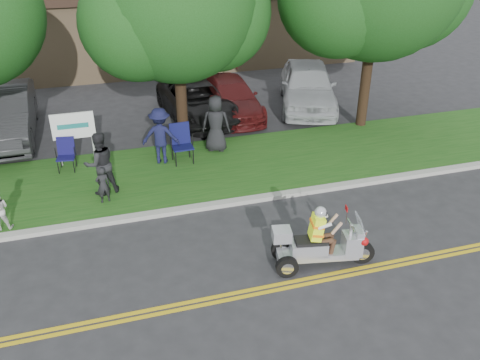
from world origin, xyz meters
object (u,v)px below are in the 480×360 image
object	(u,v)px
spectator_adult_mid	(100,164)
parked_car_right	(231,97)
lawn_chair_a	(181,140)
parked_car_left	(3,114)
parked_car_far_right	(308,85)
trike_scooter	(319,246)
parked_car_mid	(197,101)
lawn_chair_b	(66,152)

from	to	relation	value
spectator_adult_mid	parked_car_right	distance (m)	7.25
lawn_chair_a	parked_car_left	bearing A→B (deg)	143.66
parked_car_right	parked_car_far_right	bearing A→B (deg)	-0.02
trike_scooter	parked_car_mid	size ratio (longest dim) A/B	0.49
spectator_adult_mid	parked_car_left	world-z (taller)	spectator_adult_mid
lawn_chair_b	parked_car_mid	world-z (taller)	parked_car_mid
trike_scooter	lawn_chair_b	bearing A→B (deg)	140.78
parked_car_left	parked_car_right	bearing A→B (deg)	-0.82
lawn_chair_a	parked_car_left	xyz separation A→B (m)	(-5.43, 3.66, 0.11)
lawn_chair_a	spectator_adult_mid	bearing A→B (deg)	-152.68
trike_scooter	lawn_chair_a	bearing A→B (deg)	118.76
spectator_adult_mid	parked_car_left	bearing A→B (deg)	-73.64
parked_car_far_right	lawn_chair_a	bearing A→B (deg)	-128.30
spectator_adult_mid	parked_car_left	xyz separation A→B (m)	(-2.97, 5.06, -0.12)
parked_car_right	lawn_chair_b	bearing A→B (deg)	-149.61
trike_scooter	lawn_chair_a	distance (m)	6.26
lawn_chair_a	lawn_chair_b	size ratio (longest dim) A/B	1.21
trike_scooter	parked_car_right	size ratio (longest dim) A/B	0.51
trike_scooter	lawn_chair_a	size ratio (longest dim) A/B	1.96
parked_car_left	parked_car_mid	world-z (taller)	parked_car_left
lawn_chair_a	parked_car_mid	distance (m)	3.87
parked_car_right	trike_scooter	bearing A→B (deg)	-92.61
parked_car_right	parked_car_far_right	xyz separation A→B (m)	(3.13, -0.09, 0.22)
lawn_chair_a	lawn_chair_b	distance (m)	3.43
trike_scooter	parked_car_mid	bearing A→B (deg)	104.54
trike_scooter	parked_car_left	world-z (taller)	parked_car_left
parked_car_far_right	lawn_chair_b	bearing A→B (deg)	-141.17
parked_car_mid	parked_car_right	bearing A→B (deg)	-0.96
spectator_adult_mid	parked_car_right	bearing A→B (deg)	-148.77
lawn_chair_a	parked_car_right	distance (m)	4.57
spectator_adult_mid	parked_car_mid	xyz separation A→B (m)	(3.76, 5.05, -0.33)
lawn_chair_a	lawn_chair_b	xyz separation A→B (m)	(-3.41, 0.41, -0.12)
spectator_adult_mid	parked_car_far_right	distance (m)	9.66
lawn_chair_b	parked_car_far_right	distance (m)	9.73
parked_car_far_right	parked_car_right	bearing A→B (deg)	-162.21
parked_car_mid	parked_car_right	world-z (taller)	parked_car_mid
trike_scooter	lawn_chair_b	xyz separation A→B (m)	(-5.34, 6.36, 0.12)
lawn_chair_b	parked_car_right	bearing A→B (deg)	37.72
parked_car_mid	lawn_chair_b	bearing A→B (deg)	-150.36
parked_car_left	parked_car_mid	bearing A→B (deg)	-1.50
parked_car_mid	parked_car_right	size ratio (longest dim) A/B	1.06
trike_scooter	parked_car_mid	distance (m)	9.62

